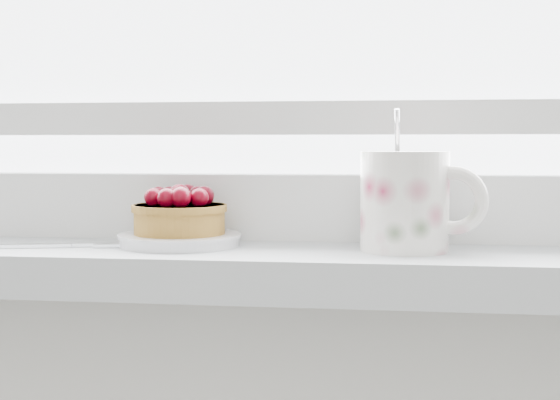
% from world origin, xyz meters
% --- Properties ---
extents(saucer, '(0.12, 0.12, 0.01)m').
position_xyz_m(saucer, '(-0.08, 1.90, 0.95)').
color(saucer, silver).
rests_on(saucer, windowsill).
extents(raspberry_tart, '(0.10, 0.10, 0.05)m').
position_xyz_m(raspberry_tart, '(-0.08, 1.90, 0.97)').
color(raspberry_tart, brown).
rests_on(raspberry_tart, saucer).
extents(floral_mug, '(0.13, 0.10, 0.14)m').
position_xyz_m(floral_mug, '(0.15, 1.89, 0.99)').
color(floral_mug, white).
rests_on(floral_mug, windowsill).
extents(fork, '(0.21, 0.08, 0.00)m').
position_xyz_m(fork, '(-0.20, 1.87, 0.94)').
color(fork, silver).
rests_on(fork, windowsill).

